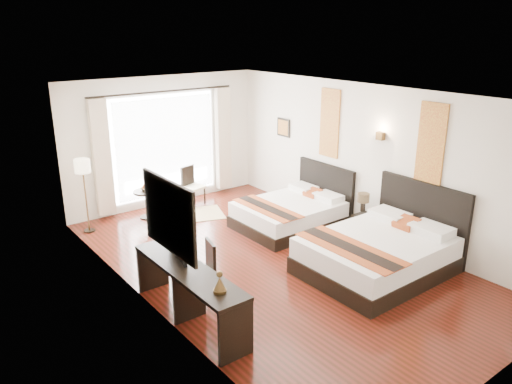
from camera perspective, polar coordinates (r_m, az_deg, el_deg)
floor at (r=8.48m, az=2.03°, el=-8.01°), size 4.50×7.50×0.01m
ceiling at (r=7.66m, az=2.27°, el=11.06°), size 4.50×7.50×0.02m
wall_headboard at (r=9.49m, az=12.68°, el=3.52°), size 0.01×7.50×2.80m
wall_desk at (r=6.82m, az=-12.58°, el=-2.37°), size 0.01×7.50×2.80m
wall_window at (r=11.00m, az=-10.42°, el=5.70°), size 4.50×0.01×2.80m
wall_entry at (r=5.79m, az=26.66°, el=-7.85°), size 4.50×0.01×2.80m
window_glass at (r=11.01m, az=-10.36°, el=5.18°), size 2.40×0.02×2.20m
sheer_curtain at (r=10.96m, az=-10.21°, el=5.12°), size 2.30×0.02×2.10m
drape_left at (r=10.37m, az=-17.21°, el=3.70°), size 0.35×0.14×2.35m
drape_right at (r=11.65m, az=-3.76°, el=6.06°), size 0.35×0.14×2.35m
art_panel_near at (r=8.62m, az=19.37°, el=5.19°), size 0.03×0.50×1.35m
art_panel_far at (r=10.02m, az=8.42°, el=7.78°), size 0.03×0.50×1.35m
wall_sconce at (r=9.16m, az=14.04°, el=6.23°), size 0.10×0.14×0.14m
mirror_frame at (r=6.24m, az=-9.92°, el=-2.73°), size 0.04×1.25×0.95m
mirror_glass at (r=6.25m, az=-9.72°, el=-2.68°), size 0.01×1.12×0.82m
bed_near at (r=8.29m, az=14.01°, el=-6.64°), size 2.31×1.80×1.30m
bed_far at (r=9.85m, az=4.19°, el=-2.30°), size 2.00×1.56×1.12m
nightstand at (r=9.50m, az=12.49°, el=-3.95°), size 0.37×0.46×0.44m
table_lamp at (r=9.41m, az=12.17°, el=-0.80°), size 0.22×0.22×0.35m
vase at (r=9.27m, az=13.54°, el=-2.31°), size 0.17×0.17×0.14m
console_desk at (r=6.84m, az=-7.64°, el=-11.51°), size 0.50×2.20×0.76m
television at (r=6.95m, az=-9.71°, el=-5.40°), size 0.32×0.84×0.48m
bronze_figurine at (r=6.03m, az=-4.17°, el=-10.34°), size 0.20×0.20×0.24m
desk_chair at (r=7.35m, az=-6.32°, el=-10.17°), size 0.49×0.49×0.87m
floor_lamp at (r=9.81m, az=-19.18°, el=2.27°), size 0.29×0.29×1.44m
side_table at (r=10.48m, az=-12.38°, el=-1.38°), size 0.51×0.51×0.59m
fruit_bowl at (r=10.41m, az=-12.47°, el=0.34°), size 0.26×0.26×0.05m
window_chair at (r=11.12m, az=-7.18°, el=-0.10°), size 0.48×0.48×0.85m
jute_rug at (r=10.56m, az=-7.30°, el=-2.59°), size 1.49×1.24×0.01m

